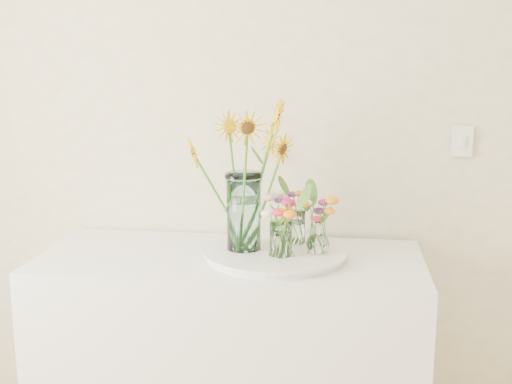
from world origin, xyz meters
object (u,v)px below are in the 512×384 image
small_vase_a (280,239)px  small_vase_c (296,227)px  tray (275,255)px  mason_jar (244,212)px  small_vase_b (318,237)px  counter (231,369)px

small_vase_a → small_vase_c: 0.18m
small_vase_c → tray: bearing=-121.2°
small_vase_c → small_vase_a: bearing=-102.9°
tray → mason_jar: bearing=-179.5°
tray → small_vase_c: small_vase_c is taller
mason_jar → small_vase_b: bearing=-1.7°
small_vase_b → counter: bearing=178.2°
mason_jar → small_vase_a: bearing=-25.0°
small_vase_b → small_vase_c: (-0.09, 0.12, 0.00)m
counter → small_vase_c: bearing=24.8°
counter → tray: tray is taller
small_vase_b → small_vase_c: small_vase_c is taller
small_vase_b → tray: bearing=176.6°
small_vase_a → small_vase_c: size_ratio=1.01×
tray → mason_jar: (-0.11, -0.00, 0.16)m
tray → counter: bearing=179.7°
mason_jar → small_vase_c: size_ratio=2.26×
counter → small_vase_b: size_ratio=11.67×
tray → mason_jar: size_ratio=1.71×
counter → small_vase_a: small_vase_a is taller
small_vase_b → small_vase_c: size_ratio=0.94×
counter → small_vase_b: 0.62m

